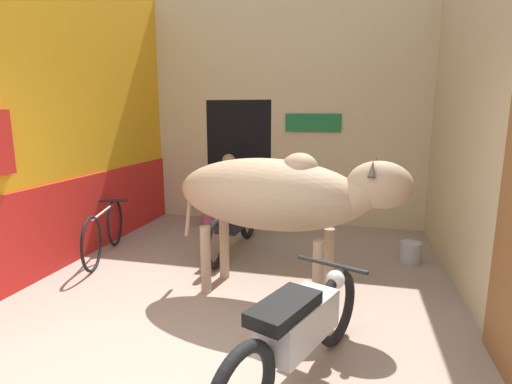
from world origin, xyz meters
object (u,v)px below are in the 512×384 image
(bicycle, at_px, (104,231))
(bucket, at_px, (410,252))
(shopkeeper_seated, at_px, (228,190))
(motorcycle_near, at_px, (298,329))
(cow, at_px, (277,195))
(motorcycle_far, at_px, (234,222))
(plastic_stool, at_px, (210,213))

(bicycle, distance_m, bucket, 3.97)
(shopkeeper_seated, bearing_deg, motorcycle_near, -65.40)
(cow, height_order, motorcycle_far, cow)
(bucket, bearing_deg, motorcycle_near, -111.71)
(motorcycle_near, distance_m, shopkeeper_seated, 3.98)
(cow, xyz_separation_m, plastic_stool, (-1.62, 2.39, -0.87))
(motorcycle_near, relative_size, bucket, 6.87)
(shopkeeper_seated, bearing_deg, bucket, -19.04)
(shopkeeper_seated, height_order, plastic_stool, shopkeeper_seated)
(motorcycle_near, xyz_separation_m, bicycle, (-2.82, 1.92, -0.07))
(motorcycle_near, height_order, bucket, motorcycle_near)
(motorcycle_near, relative_size, plastic_stool, 4.68)
(cow, distance_m, motorcycle_far, 1.60)
(plastic_stool, bearing_deg, shopkeeper_seated, -15.77)
(motorcycle_far, height_order, plastic_stool, motorcycle_far)
(shopkeeper_seated, bearing_deg, plastic_stool, 164.23)
(motorcycle_far, height_order, shopkeeper_seated, shopkeeper_seated)
(bicycle, bearing_deg, motorcycle_near, -34.25)
(cow, bearing_deg, bicycle, 166.19)
(motorcycle_near, xyz_separation_m, bucket, (1.07, 2.68, -0.29))
(motorcycle_near, distance_m, bucket, 2.90)
(plastic_stool, bearing_deg, motorcycle_far, -56.41)
(motorcycle_far, xyz_separation_m, plastic_stool, (-0.79, 1.19, -0.21))
(cow, xyz_separation_m, bucket, (1.47, 1.35, -0.94))
(plastic_stool, bearing_deg, bicycle, -113.92)
(bicycle, relative_size, plastic_stool, 4.14)
(motorcycle_far, xyz_separation_m, shopkeeper_seated, (-0.42, 1.09, 0.21))
(bicycle, distance_m, shopkeeper_seated, 2.08)
(bicycle, bearing_deg, motorcycle_far, 20.93)
(motorcycle_near, height_order, shopkeeper_seated, shopkeeper_seated)
(plastic_stool, distance_m, bucket, 3.27)
(motorcycle_near, relative_size, motorcycle_far, 0.95)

